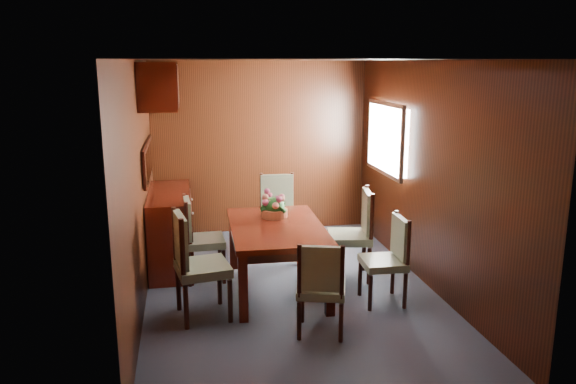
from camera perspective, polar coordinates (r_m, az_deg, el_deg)
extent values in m
plane|color=#3B4251|center=(6.10, 0.20, -9.90)|extent=(4.50, 4.50, 0.00)
cube|color=black|center=(5.66, -14.89, 0.58)|extent=(0.02, 4.50, 2.40)
cube|color=black|center=(6.19, 14.00, 1.69)|extent=(0.02, 4.50, 2.40)
cube|color=black|center=(7.92, -2.83, 4.51)|extent=(3.00, 0.02, 2.40)
cube|color=black|center=(3.63, 6.90, -6.06)|extent=(3.00, 0.02, 2.40)
cube|color=black|center=(5.61, 0.23, 13.27)|extent=(3.00, 4.50, 0.02)
cube|color=white|center=(7.14, 10.33, 5.39)|extent=(0.14, 1.10, 0.80)
cube|color=#B2B2B7|center=(7.12, 9.80, 5.38)|extent=(0.04, 1.20, 0.90)
cube|color=black|center=(6.62, -14.07, 3.12)|extent=(0.03, 1.36, 0.41)
cube|color=silver|center=(6.62, -13.91, 3.13)|extent=(0.01, 1.30, 0.35)
cube|color=#350D06|center=(6.52, -12.97, 10.56)|extent=(0.40, 1.40, 0.50)
cube|color=#350D06|center=(6.80, -11.83, -3.70)|extent=(0.48, 1.40, 0.90)
cube|color=#350D06|center=(5.30, -4.59, -9.73)|extent=(0.09, 0.09, 0.66)
cube|color=#350D06|center=(5.42, 4.31, -9.18)|extent=(0.09, 0.09, 0.66)
cube|color=#350D06|center=(6.62, -5.60, -5.03)|extent=(0.09, 0.09, 0.66)
cube|color=#350D06|center=(6.72, 1.52, -4.70)|extent=(0.09, 0.09, 0.66)
cube|color=black|center=(5.90, -1.17, -4.35)|extent=(0.87, 1.43, 0.10)
cube|color=#350D06|center=(5.88, -1.17, -3.64)|extent=(0.99, 1.55, 0.06)
cylinder|color=black|center=(5.66, -11.06, -9.72)|extent=(0.05, 0.05, 0.42)
cylinder|color=black|center=(5.27, -10.30, -11.47)|extent=(0.05, 0.05, 0.42)
cylinder|color=black|center=(5.73, -6.97, -9.28)|extent=(0.05, 0.05, 0.42)
cylinder|color=black|center=(5.34, -5.89, -10.96)|extent=(0.05, 0.05, 0.42)
cube|color=gray|center=(5.40, -8.66, -7.66)|extent=(0.55, 0.57, 0.09)
cylinder|color=black|center=(5.47, -11.43, -4.36)|extent=(0.05, 0.05, 0.56)
cylinder|color=black|center=(5.07, -10.68, -5.76)|extent=(0.05, 0.05, 0.56)
cube|color=gray|center=(5.27, -10.85, -4.79)|extent=(0.14, 0.46, 0.47)
cylinder|color=black|center=(6.58, -10.17, -6.59)|extent=(0.04, 0.04, 0.38)
cylinder|color=black|center=(6.21, -9.95, -7.79)|extent=(0.04, 0.04, 0.38)
cylinder|color=black|center=(6.60, -6.95, -6.40)|extent=(0.04, 0.04, 0.38)
cylinder|color=black|center=(6.24, -6.53, -7.57)|extent=(0.04, 0.04, 0.38)
cube|color=gray|center=(6.32, -8.48, -4.96)|extent=(0.45, 0.47, 0.08)
cylinder|color=black|center=(6.42, -10.44, -2.38)|extent=(0.04, 0.04, 0.51)
cylinder|color=black|center=(6.05, -10.23, -3.35)|extent=(0.04, 0.04, 0.51)
cube|color=gray|center=(6.23, -10.17, -2.67)|extent=(0.08, 0.41, 0.43)
cylinder|color=black|center=(5.72, 11.80, -9.82)|extent=(0.04, 0.04, 0.36)
cylinder|color=black|center=(6.05, 10.59, -8.49)|extent=(0.04, 0.04, 0.36)
cylinder|color=black|center=(5.61, 8.36, -10.13)|extent=(0.04, 0.04, 0.36)
cylinder|color=black|center=(5.94, 7.32, -8.75)|extent=(0.04, 0.04, 0.36)
cube|color=gray|center=(5.74, 9.60, -7.09)|extent=(0.42, 0.44, 0.07)
cylinder|color=black|center=(5.56, 12.12, -5.25)|extent=(0.04, 0.04, 0.48)
cylinder|color=black|center=(5.89, 10.87, -4.14)|extent=(0.04, 0.04, 0.48)
cube|color=gray|center=(5.71, 11.31, -4.51)|extent=(0.07, 0.39, 0.41)
cylinder|color=black|center=(6.24, 8.23, -7.48)|extent=(0.05, 0.05, 0.41)
cylinder|color=black|center=(6.63, 7.71, -6.20)|extent=(0.05, 0.05, 0.41)
cylinder|color=black|center=(6.19, 4.54, -7.54)|extent=(0.05, 0.05, 0.41)
cylinder|color=black|center=(6.59, 4.25, -6.25)|extent=(0.05, 0.05, 0.41)
cube|color=gray|center=(6.32, 6.25, -4.57)|extent=(0.54, 0.56, 0.08)
cylinder|color=black|center=(6.07, 8.50, -2.69)|extent=(0.05, 0.05, 0.55)
cylinder|color=black|center=(6.47, 7.95, -1.67)|extent=(0.05, 0.05, 0.55)
cube|color=gray|center=(6.26, 8.03, -1.98)|extent=(0.14, 0.45, 0.46)
cylinder|color=black|center=(5.02, 1.14, -12.97)|extent=(0.04, 0.04, 0.35)
cylinder|color=black|center=(5.01, 5.40, -13.10)|extent=(0.04, 0.04, 0.35)
cylinder|color=black|center=(5.33, 1.46, -11.34)|extent=(0.04, 0.04, 0.35)
cylinder|color=black|center=(5.32, 5.45, -11.46)|extent=(0.04, 0.04, 0.35)
cube|color=gray|center=(5.07, 3.40, -9.83)|extent=(0.52, 0.50, 0.07)
cylinder|color=black|center=(4.82, 1.15, -8.01)|extent=(0.04, 0.04, 0.47)
cylinder|color=black|center=(4.81, 5.52, -8.14)|extent=(0.04, 0.04, 0.47)
cube|color=gray|center=(4.82, 3.35, -7.80)|extent=(0.38, 0.16, 0.40)
cylinder|color=black|center=(7.47, 0.42, -3.91)|extent=(0.04, 0.04, 0.39)
cylinder|color=black|center=(7.44, -2.67, -4.00)|extent=(0.04, 0.04, 0.39)
cylinder|color=black|center=(7.11, 0.79, -4.81)|extent=(0.04, 0.04, 0.39)
cylinder|color=black|center=(7.07, -2.46, -4.91)|extent=(0.04, 0.04, 0.39)
cube|color=gray|center=(7.20, -0.99, -2.45)|extent=(0.49, 0.48, 0.08)
cylinder|color=black|center=(7.35, 0.42, -0.01)|extent=(0.04, 0.04, 0.52)
cylinder|color=black|center=(7.31, -2.72, -0.09)|extent=(0.04, 0.04, 0.52)
cube|color=gray|center=(7.30, -1.13, 0.07)|extent=(0.43, 0.09, 0.44)
cylinder|color=#AF5C35|center=(6.17, -1.38, -2.15)|extent=(0.29, 0.29, 0.09)
sphere|color=#1A4F1A|center=(6.15, -1.38, -1.54)|extent=(0.22, 0.22, 0.22)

